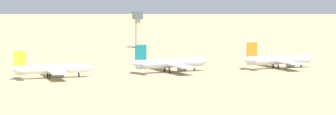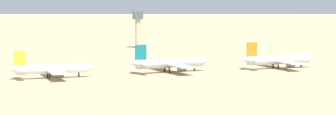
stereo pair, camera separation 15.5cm
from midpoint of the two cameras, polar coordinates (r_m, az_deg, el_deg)
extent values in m
plane|color=tan|center=(296.01, 1.38, -1.64)|extent=(4000.00, 4000.00, 0.00)
cylinder|color=white|center=(300.85, -8.81, -0.87)|extent=(28.58, 3.70, 3.57)
cone|color=white|center=(303.97, -5.93, -0.78)|extent=(2.69, 3.40, 3.39)
cone|color=white|center=(298.45, -11.75, -0.87)|extent=(3.58, 3.05, 3.03)
cube|color=yellow|center=(298.43, -11.18, -0.06)|extent=(4.64, 0.47, 5.80)
cube|color=white|center=(302.38, -11.26, -0.82)|extent=(2.88, 6.08, 0.32)
cube|color=white|center=(295.35, -11.07, -0.96)|extent=(2.88, 6.08, 0.32)
cube|color=white|center=(301.07, -8.64, -0.97)|extent=(6.20, 28.59, 0.50)
cylinder|color=slate|center=(307.91, -8.70, -1.06)|extent=(3.22, 1.98, 1.96)
cylinder|color=slate|center=(294.83, -8.23, -1.34)|extent=(3.22, 1.98, 1.96)
cylinder|color=black|center=(303.26, -6.78, -1.32)|extent=(0.62, 0.62, 1.96)
cylinder|color=black|center=(303.03, -9.12, -1.36)|extent=(0.62, 0.62, 1.96)
cylinder|color=black|center=(298.84, -8.98, -1.45)|extent=(0.62, 0.62, 1.96)
cylinder|color=silver|center=(317.59, 0.17, -0.42)|extent=(31.23, 7.74, 3.87)
cone|color=silver|center=(325.34, 2.83, -0.29)|extent=(3.34, 4.02, 3.68)
cone|color=silver|center=(310.50, -2.62, -0.46)|extent=(4.26, 3.75, 3.29)
cube|color=#14727A|center=(311.39, -2.07, 0.40)|extent=(5.06, 1.11, 6.29)
cube|color=silver|center=(315.36, -2.35, -0.40)|extent=(3.90, 6.92, 0.35)
cube|color=silver|center=(308.32, -1.78, -0.53)|extent=(3.90, 6.92, 0.35)
cube|color=silver|center=(318.08, 0.32, -0.52)|extent=(10.43, 31.57, 0.54)
cylinder|color=slate|center=(325.13, -0.09, -0.63)|extent=(3.73, 2.55, 2.13)
cylinder|color=slate|center=(312.21, 1.08, -0.88)|extent=(3.73, 2.55, 2.13)
cylinder|color=black|center=(323.25, 2.04, -0.86)|extent=(0.68, 0.68, 2.13)
cylinder|color=black|center=(319.35, -0.25, -0.93)|extent=(0.68, 0.68, 2.13)
cylinder|color=black|center=(315.20, 0.12, -1.02)|extent=(0.68, 0.68, 2.13)
cylinder|color=silver|center=(336.38, 8.42, -0.17)|extent=(30.65, 5.16, 3.81)
cone|color=silver|center=(344.88, 10.81, -0.07)|extent=(3.02, 3.75, 3.62)
cone|color=silver|center=(328.44, 5.90, -0.17)|extent=(3.95, 3.41, 3.24)
cube|color=orange|center=(329.53, 6.41, 0.62)|extent=(4.97, 0.70, 6.20)
cube|color=silver|center=(333.31, 6.10, -0.12)|extent=(3.34, 6.61, 0.34)
cube|color=silver|center=(326.59, 6.72, -0.24)|extent=(3.34, 6.61, 0.34)
cube|color=silver|center=(336.91, 8.56, -0.26)|extent=(7.83, 30.77, 0.53)
cylinder|color=slate|center=(343.69, 8.10, -0.36)|extent=(3.52, 2.25, 2.10)
cylinder|color=slate|center=(331.38, 9.31, -0.60)|extent=(3.52, 2.25, 2.10)
cylinder|color=black|center=(342.55, 10.10, -0.59)|extent=(0.67, 0.67, 2.10)
cylinder|color=black|center=(337.95, 8.01, -0.64)|extent=(0.67, 0.67, 2.10)
cylinder|color=black|center=(333.99, 8.39, -0.72)|extent=(0.67, 0.67, 2.10)
cylinder|color=#C6B793|center=(444.76, -2.30, 1.82)|extent=(3.20, 3.20, 17.13)
cube|color=#4C5660|center=(444.21, -2.30, 3.23)|extent=(5.20, 5.20, 4.83)
camera|label=1|loc=(0.08, -89.99, 0.00)|focal=80.18mm
camera|label=2|loc=(0.08, 90.01, 0.00)|focal=80.18mm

